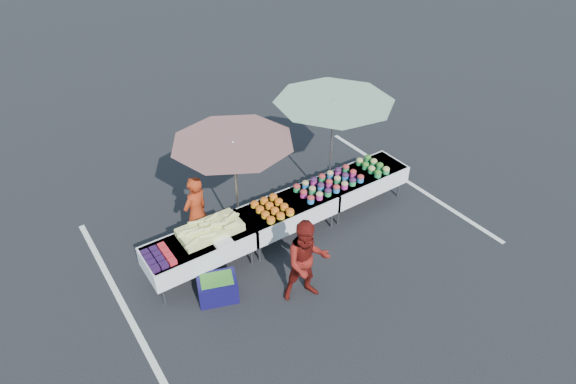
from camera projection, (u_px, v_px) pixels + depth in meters
ground at (288, 234)px, 9.21m from camera, size 80.00×80.00×0.00m
stripe_left at (124, 308)px, 7.74m from camera, size 0.10×5.00×0.00m
stripe_right at (407, 181)px, 10.68m from camera, size 0.10×5.00×0.00m
table_left at (199, 248)px, 8.04m from camera, size 1.86×0.81×0.75m
table_center at (288, 210)px, 8.87m from camera, size 1.86×0.81×0.75m
table_right at (362, 179)px, 9.70m from camera, size 1.86×0.81×0.75m
berry_punnets at (159, 257)px, 7.56m from camera, size 0.40×0.54×0.08m
corn_pile at (210, 229)px, 8.04m from camera, size 1.16×0.57×0.26m
plastic_bags at (223, 242)px, 7.87m from camera, size 0.30×0.25×0.05m
carrot_bowls at (272, 208)px, 8.58m from camera, size 0.55×0.69×0.11m
potato_cups at (329, 183)px, 9.16m from camera, size 1.34×0.58×0.16m
bean_baskets at (373, 166)px, 9.67m from camera, size 0.36×0.68×0.15m
vendor at (196, 213)px, 8.54m from camera, size 0.64×0.54×1.50m
customer at (307, 261)px, 7.53m from camera, size 0.89×0.79×1.52m
umbrella_left at (234, 151)px, 7.97m from camera, size 2.32×2.32×2.13m
umbrella_right at (333, 111)px, 8.86m from camera, size 2.70×2.70×2.30m
storage_bin at (218, 288)px, 7.81m from camera, size 0.75×0.64×0.41m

